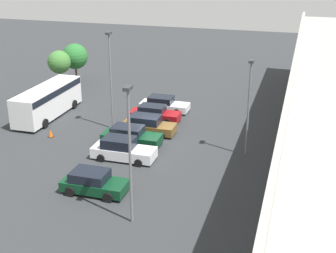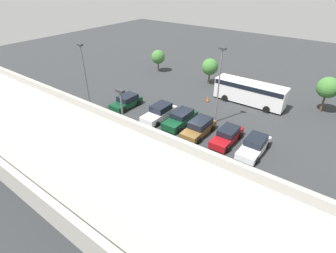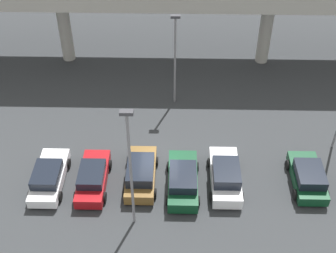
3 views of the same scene
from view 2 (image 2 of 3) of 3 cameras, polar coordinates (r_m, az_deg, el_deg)
The scene contains 16 objects.
ground_plane at distance 28.72m, azimuth 3.86°, elevation -1.44°, with size 112.45×112.45×0.00m, color #2D3033.
highway_overpass at distance 16.87m, azimuth -23.06°, elevation -3.71°, with size 53.58×6.77×7.70m.
parked_car_0 at distance 26.84m, azimuth 18.28°, elevation -3.94°, with size 2.11×4.78×1.48m.
parked_car_1 at distance 27.61m, azimuth 12.77°, elevation -1.96°, with size 2.02×4.68×1.48m.
parked_car_2 at distance 28.40m, azimuth 6.79°, elevation -0.20°, with size 2.13×4.68×1.61m.
parked_car_3 at distance 30.03m, azimuth 2.77°, elevation 1.79°, with size 2.15×4.87×1.56m.
parked_car_4 at distance 31.18m, azimuth -1.84°, elevation 3.07°, with size 2.12×4.86×1.71m.
parked_car_5 at distance 34.42m, azimuth -9.01°, elevation 5.40°, with size 2.17×4.34×1.51m.
shuttle_bus at distance 36.15m, azimuth 17.39°, elevation 7.34°, with size 9.15×2.73×2.90m.
lamp_post_near_aisle at distance 32.58m, azimuth -17.63°, elevation 10.76°, with size 0.70×0.35×8.38m.
lamp_post_mid_lot at distance 29.18m, azimuth 11.07°, elevation 9.61°, with size 0.70×0.35×8.62m.
lamp_post_by_overpass at distance 21.60m, azimuth -9.64°, elevation 0.27°, with size 0.70×0.35×7.60m.
tree_front_centre at distance 37.14m, azimuth 31.47°, elevation 7.22°, with size 2.57×2.57×4.50m.
tree_front_right at distance 41.32m, azimuth 9.11°, elevation 12.70°, with size 2.48×2.48×3.94m.
tree_front_far_right at distance 46.50m, azimuth -2.17°, elevation 14.88°, with size 2.33×2.33×3.70m.
traffic_cone at distance 35.95m, azimuth 8.61°, elevation 5.87°, with size 0.44×0.44×0.70m.
Camera 2 is at (-12.89, 20.58, 15.33)m, focal length 28.00 mm.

